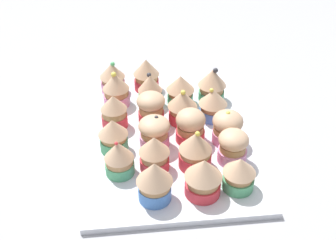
{
  "coord_description": "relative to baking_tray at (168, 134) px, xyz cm",
  "views": [
    {
      "loc": [
        -66.85,
        6.98,
        54.41
      ],
      "look_at": [
        0.0,
        0.0,
        4.2
      ],
      "focal_mm": 45.07,
      "sensor_mm": 36.0,
      "label": 1
    }
  ],
  "objects": [
    {
      "name": "cupcake_15",
      "position": [
        16.82,
        3.25,
        4.54
      ],
      "size": [
        5.96,
        5.96,
        7.64
      ],
      "color": "#D1333D",
      "rests_on": "baking_tray"
    },
    {
      "name": "cupcake_20",
      "position": [
        16.71,
        11.01,
        4.25
      ],
      "size": [
        5.79,
        5.79,
        7.44
      ],
      "color": "pink",
      "rests_on": "baking_tray"
    },
    {
      "name": "cupcake_11",
      "position": [
        -10.32,
        3.54,
        4.28
      ],
      "size": [
        5.61,
        5.61,
        7.16
      ],
      "color": "#D1333D",
      "rests_on": "baking_tray"
    },
    {
      "name": "ground_plane",
      "position": [
        0.0,
        0.0,
        -2.1
      ],
      "size": [
        180.0,
        180.0,
        3.0
      ],
      "primitive_type": "cube",
      "color": "#9E9EA3"
    },
    {
      "name": "cupcake_14",
      "position": [
        10.18,
        2.84,
        4.35
      ],
      "size": [
        5.29,
        5.29,
        7.75
      ],
      "color": "#4C9E6B",
      "rests_on": "baking_tray"
    },
    {
      "name": "cupcake_0",
      "position": [
        -16.63,
        -10.39,
        3.93
      ],
      "size": [
        5.68,
        5.68,
        6.5
      ],
      "color": "#4C9E6B",
      "rests_on": "baking_tray"
    },
    {
      "name": "cupcake_8",
      "position": [
        3.41,
        -3.33,
        4.46
      ],
      "size": [
        6.1,
        6.1,
        7.72
      ],
      "color": "#D1333D",
      "rests_on": "baking_tray"
    },
    {
      "name": "cupcake_9",
      "position": [
        10.22,
        -3.77,
        4.21
      ],
      "size": [
        6.2,
        6.2,
        6.88
      ],
      "color": "#4C9E6B",
      "rests_on": "baking_tray"
    },
    {
      "name": "cupcake_6",
      "position": [
        -10.35,
        -3.86,
        4.38
      ],
      "size": [
        5.99,
        5.99,
        7.85
      ],
      "color": "#D1333D",
      "rests_on": "baking_tray"
    },
    {
      "name": "cupcake_3",
      "position": [
        3.92,
        -9.8,
        4.19
      ],
      "size": [
        5.98,
        5.98,
        7.14
      ],
      "color": "#477AC6",
      "rests_on": "baking_tray"
    },
    {
      "name": "cupcake_16",
      "position": [
        -10.82,
        9.81,
        4.08
      ],
      "size": [
        5.28,
        5.28,
        7.13
      ],
      "color": "#4C9E6B",
      "rests_on": "baking_tray"
    },
    {
      "name": "cupcake_2",
      "position": [
        -4.07,
        -11.1,
        4.09
      ],
      "size": [
        5.93,
        5.93,
        7.17
      ],
      "color": "pink",
      "rests_on": "baking_tray"
    },
    {
      "name": "cupcake_13",
      "position": [
        3.74,
        3.11,
        4.27
      ],
      "size": [
        5.83,
        5.83,
        7.0
      ],
      "color": "#D1333D",
      "rests_on": "baking_tray"
    },
    {
      "name": "baking_tray",
      "position": [
        0.0,
        0.0,
        0.0
      ],
      "size": [
        46.58,
        32.65,
        1.2
      ],
      "color": "silver",
      "rests_on": "ground_plane"
    },
    {
      "name": "cupcake_7",
      "position": [
        -2.87,
        -4.09,
        4.08
      ],
      "size": [
        5.77,
        5.77,
        6.96
      ],
      "color": "#D1333D",
      "rests_on": "baking_tray"
    },
    {
      "name": "cupcake_5",
      "position": [
        -17.31,
        -4.09,
        4.42
      ],
      "size": [
        6.38,
        6.38,
        7.41
      ],
      "color": "#D1333D",
      "rests_on": "baking_tray"
    },
    {
      "name": "cupcake_10",
      "position": [
        -17.67,
        4.07,
        4.71
      ],
      "size": [
        6.1,
        6.1,
        7.84
      ],
      "color": "#477AC6",
      "rests_on": "baking_tray"
    },
    {
      "name": "cupcake_19",
      "position": [
        11.24,
        10.19,
        4.44
      ],
      "size": [
        5.84,
        5.84,
        7.99
      ],
      "color": "pink",
      "rests_on": "baking_tray"
    },
    {
      "name": "cupcake_18",
      "position": [
        3.18,
        10.67,
        4.32
      ],
      "size": [
        5.4,
        5.4,
        7.37
      ],
      "color": "#D1333D",
      "rests_on": "baking_tray"
    },
    {
      "name": "cupcake_17",
      "position": [
        -4.29,
        10.82,
        4.19
      ],
      "size": [
        5.66,
        5.66,
        6.96
      ],
      "color": "#4C9E6B",
      "rests_on": "baking_tray"
    },
    {
      "name": "cupcake_4",
      "position": [
        10.78,
        -10.88,
        4.67
      ],
      "size": [
        6.26,
        6.26,
        8.1
      ],
      "color": "#4C9E6B",
      "rests_on": "baking_tray"
    },
    {
      "name": "cupcake_12",
      "position": [
        -3.81,
        3.03,
        3.87
      ],
      "size": [
        6.06,
        6.06,
        6.64
      ],
      "color": "pink",
      "rests_on": "baking_tray"
    },
    {
      "name": "cupcake_1",
      "position": [
        -9.71,
        -10.9,
        4.0
      ],
      "size": [
        5.56,
        5.56,
        6.65
      ],
      "color": "pink",
      "rests_on": "baking_tray"
    }
  ]
}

